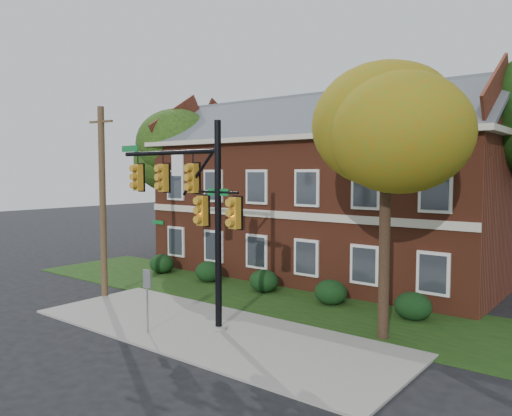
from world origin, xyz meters
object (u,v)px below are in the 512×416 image
Objects in this scene: hedge_far_left at (162,264)px; tree_left_rear at (182,154)px; hedge_left at (209,272)px; hedge_far_right at (413,306)px; utility_pole at (103,202)px; tree_near_right at (391,136)px; hedge_center at (264,281)px; traffic_signal at (192,200)px; sign_post at (147,291)px; apartment_building at (323,182)px; hedge_right at (331,292)px; tree_far_rear at (405,120)px.

hedge_far_left is 0.16× the size of tree_left_rear.
hedge_left is at bearing 0.00° from hedge_far_left.
utility_pole is (-12.00, -5.07, 3.71)m from hedge_far_right.
tree_left_rear is at bearing 157.64° from tree_near_right.
hedge_left and hedge_center have the same top height.
utility_pole is at bearing -157.11° from hedge_far_right.
traffic_signal is at bearing -81.29° from hedge_center.
utility_pole is at bearing -68.46° from hedge_far_left.
sign_post reaches higher than hedge_far_left.
utility_pole is (-5.00, -10.32, -0.75)m from apartment_building.
hedge_right is 0.12× the size of tree_far_rear.
hedge_left is at bearing -33.59° from tree_left_rear.
utility_pole is at bearing 179.32° from traffic_signal.
hedge_far_right is 13.54m from utility_pole.
traffic_signal is at bearing -158.41° from tree_near_right.
tree_left_rear reaches higher than hedge_far_left.
hedge_center is at bearing 158.58° from tree_near_right.
sign_post reaches higher than hedge_far_right.
hedge_center and hedge_far_right have the same top height.
hedge_right and hedge_far_right have the same top height.
utility_pole is at bearing -62.80° from tree_left_rear.
tree_near_right is at bearing -85.48° from hedge_far_right.
traffic_signal is at bearing -34.46° from hedge_far_left.
sign_post is (5.50, -2.14, -2.72)m from utility_pole.
hedge_far_left and hedge_center have the same top height.
tree_far_rear reaches higher than tree_near_right.
hedge_far_left is at bearing 147.81° from traffic_signal.
hedge_far_left is at bearing 101.72° from utility_pole.
hedge_far_left is 0.12× the size of tree_far_rear.
hedge_center is (7.00, 0.00, 0.00)m from hedge_far_left.
traffic_signal reaches higher than hedge_far_left.
hedge_far_right is at bearing 0.00° from hedge_center.
traffic_signal is 3.54m from sign_post.
sign_post is at bearing -31.12° from utility_pole.
hedge_left and hedge_right have the same top height.
hedge_right is at bearing -80.64° from tree_far_rear.
utility_pole is 3.74× the size of sign_post.
tree_left_rear is 1.06× the size of utility_pole.
tree_far_rear is 21.60m from sign_post.
hedge_far_right is 0.12× the size of tree_far_rear.
traffic_signal is (-0.52, -18.46, -4.32)m from tree_far_rear.
hedge_far_left is 0.63× the size of sign_post.
hedge_left is 0.16× the size of tree_left_rear.
utility_pole is at bearing -109.25° from tree_far_rear.
hedge_center is at bearing 180.00° from hedge_right.
apartment_building is 7.73m from hedge_left.
hedge_left is 1.00× the size of hedge_center.
hedge_far_left is 1.00× the size of hedge_left.
apartment_building is 2.19× the size of tree_near_right.
traffic_signal is at bearing -85.57° from apartment_building.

